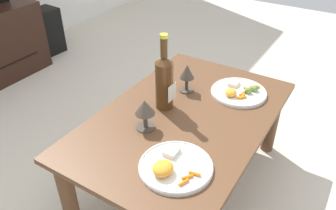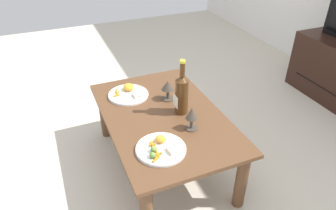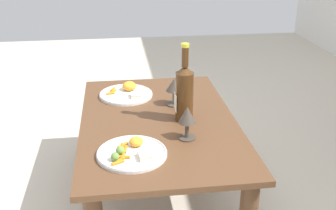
{
  "view_description": "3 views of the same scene",
  "coord_description": "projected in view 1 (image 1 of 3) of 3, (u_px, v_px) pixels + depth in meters",
  "views": [
    {
      "loc": [
        -1.09,
        -0.59,
        1.32
      ],
      "look_at": [
        -0.04,
        0.06,
        0.48
      ],
      "focal_mm": 36.19,
      "sensor_mm": 36.0,
      "label": 1
    },
    {
      "loc": [
        1.5,
        -0.59,
        1.54
      ],
      "look_at": [
        0.03,
        0.02,
        0.51
      ],
      "focal_mm": 33.38,
      "sensor_mm": 36.0,
      "label": 2
    },
    {
      "loc": [
        1.69,
        -0.18,
        1.24
      ],
      "look_at": [
        -0.04,
        0.05,
        0.47
      ],
      "focal_mm": 43.91,
      "sensor_mm": 36.0,
      "label": 3
    }
  ],
  "objects": [
    {
      "name": "ground_plane",
      "position": [
        182.0,
        181.0,
        1.76
      ],
      "size": [
        6.4,
        6.4,
        0.0
      ],
      "primitive_type": "plane",
      "color": "beige"
    },
    {
      "name": "dining_table",
      "position": [
        184.0,
        129.0,
        1.57
      ],
      "size": [
        1.1,
        0.71,
        0.42
      ],
      "color": "brown",
      "rests_on": "ground_plane"
    },
    {
      "name": "floor_speaker",
      "position": [
        48.0,
        31.0,
        2.97
      ],
      "size": [
        0.2,
        0.2,
        0.39
      ],
      "primitive_type": "cube",
      "rotation": [
        0.0,
        0.0,
        -0.07
      ],
      "color": "black",
      "rests_on": "ground_plane"
    },
    {
      "name": "wine_bottle",
      "position": [
        164.0,
        80.0,
        1.51
      ],
      "size": [
        0.08,
        0.08,
        0.36
      ],
      "color": "#4C2D14",
      "rests_on": "dining_table"
    },
    {
      "name": "goblet_left",
      "position": [
        145.0,
        109.0,
        1.4
      ],
      "size": [
        0.09,
        0.09,
        0.14
      ],
      "color": "#473D33",
      "rests_on": "dining_table"
    },
    {
      "name": "goblet_right",
      "position": [
        187.0,
        74.0,
        1.65
      ],
      "size": [
        0.07,
        0.07,
        0.14
      ],
      "color": "#473D33",
      "rests_on": "dining_table"
    },
    {
      "name": "dinner_plate_left",
      "position": [
        174.0,
        166.0,
        1.24
      ],
      "size": [
        0.28,
        0.28,
        0.06
      ],
      "color": "white",
      "rests_on": "dining_table"
    },
    {
      "name": "dinner_plate_right",
      "position": [
        239.0,
        92.0,
        1.68
      ],
      "size": [
        0.27,
        0.27,
        0.05
      ],
      "color": "white",
      "rests_on": "dining_table"
    }
  ]
}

